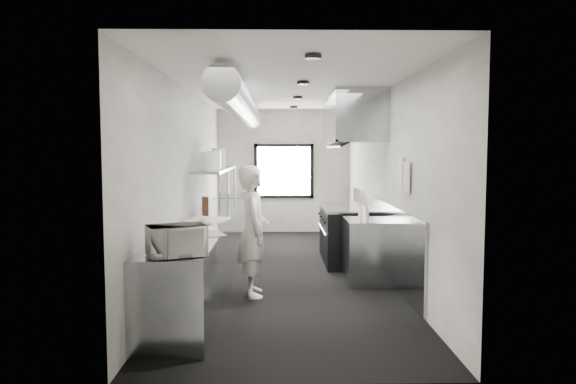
{
  "coord_description": "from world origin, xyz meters",
  "views": [
    {
      "loc": [
        -0.14,
        -8.14,
        1.89
      ],
      "look_at": [
        0.01,
        -0.2,
        1.25
      ],
      "focal_mm": 33.16,
      "sensor_mm": 36.0,
      "label": 1
    }
  ],
  "objects_px": {
    "small_plate": "(203,227)",
    "squeeze_bottle_d": "(364,212)",
    "prep_counter": "(208,249)",
    "knife_block": "(205,204)",
    "squeeze_bottle_b": "(366,214)",
    "squeeze_bottle_e": "(360,211)",
    "plate_stack_c": "(219,158)",
    "exhaust_hood": "(352,119)",
    "line_cook": "(253,231)",
    "bottle_station": "(368,251)",
    "plate_stack_a": "(209,161)",
    "plate_stack_d": "(219,158)",
    "squeeze_bottle_a": "(367,215)",
    "range": "(348,234)",
    "far_work_table": "(231,217)",
    "deli_tub_a": "(159,243)",
    "pass_shelf": "(217,170)",
    "plate_stack_b": "(214,160)",
    "deli_tub_b": "(164,238)",
    "cutting_board": "(207,220)",
    "microwave": "(176,241)",
    "squeeze_bottle_c": "(366,213)"
  },
  "relations": [
    {
      "from": "bottle_station",
      "to": "knife_block",
      "type": "relative_size",
      "value": 4.15
    },
    {
      "from": "knife_block",
      "to": "squeeze_bottle_a",
      "type": "relative_size",
      "value": 1.18
    },
    {
      "from": "squeeze_bottle_d",
      "to": "squeeze_bottle_e",
      "type": "xyz_separation_m",
      "value": [
        -0.02,
        0.21,
        -0.01
      ]
    },
    {
      "from": "squeeze_bottle_a",
      "to": "small_plate",
      "type": "bearing_deg",
      "value": -168.9
    },
    {
      "from": "small_plate",
      "to": "squeeze_bottle_d",
      "type": "height_order",
      "value": "squeeze_bottle_d"
    },
    {
      "from": "prep_counter",
      "to": "small_plate",
      "type": "bearing_deg",
      "value": -86.66
    },
    {
      "from": "deli_tub_a",
      "to": "squeeze_bottle_a",
      "type": "bearing_deg",
      "value": 36.98
    },
    {
      "from": "exhaust_hood",
      "to": "line_cook",
      "type": "relative_size",
      "value": 1.3
    },
    {
      "from": "squeeze_bottle_a",
      "to": "squeeze_bottle_b",
      "type": "relative_size",
      "value": 0.98
    },
    {
      "from": "prep_counter",
      "to": "range",
      "type": "bearing_deg",
      "value": 28.74
    },
    {
      "from": "exhaust_hood",
      "to": "squeeze_bottle_b",
      "type": "relative_size",
      "value": 11.77
    },
    {
      "from": "prep_counter",
      "to": "line_cook",
      "type": "xyz_separation_m",
      "value": [
        0.69,
        -0.85,
        0.39
      ]
    },
    {
      "from": "bottle_station",
      "to": "plate_stack_d",
      "type": "bearing_deg",
      "value": 135.31
    },
    {
      "from": "deli_tub_a",
      "to": "squeeze_bottle_e",
      "type": "relative_size",
      "value": 0.73
    },
    {
      "from": "small_plate",
      "to": "plate_stack_a",
      "type": "relative_size",
      "value": 0.58
    },
    {
      "from": "deli_tub_a",
      "to": "squeeze_bottle_d",
      "type": "relative_size",
      "value": 0.64
    },
    {
      "from": "cutting_board",
      "to": "squeeze_bottle_d",
      "type": "bearing_deg",
      "value": 5.11
    },
    {
      "from": "knife_block",
      "to": "small_plate",
      "type": "bearing_deg",
      "value": -96.63
    },
    {
      "from": "knife_block",
      "to": "plate_stack_c",
      "type": "height_order",
      "value": "plate_stack_c"
    },
    {
      "from": "far_work_table",
      "to": "plate_stack_b",
      "type": "relative_size",
      "value": 4.09
    },
    {
      "from": "knife_block",
      "to": "plate_stack_c",
      "type": "bearing_deg",
      "value": 63.71
    },
    {
      "from": "range",
      "to": "microwave",
      "type": "xyz_separation_m",
      "value": [
        -2.12,
        -3.94,
        0.57
      ]
    },
    {
      "from": "plate_stack_c",
      "to": "squeeze_bottle_d",
      "type": "bearing_deg",
      "value": -37.61
    },
    {
      "from": "bottle_station",
      "to": "plate_stack_a",
      "type": "bearing_deg",
      "value": 158.23
    },
    {
      "from": "far_work_table",
      "to": "microwave",
      "type": "bearing_deg",
      "value": -89.41
    },
    {
      "from": "exhaust_hood",
      "to": "far_work_table",
      "type": "bearing_deg",
      "value": 131.94
    },
    {
      "from": "line_cook",
      "to": "squeeze_bottle_e",
      "type": "relative_size",
      "value": 9.84
    },
    {
      "from": "prep_counter",
      "to": "squeeze_bottle_d",
      "type": "height_order",
      "value": "squeeze_bottle_d"
    },
    {
      "from": "squeeze_bottle_e",
      "to": "squeeze_bottle_c",
      "type": "bearing_deg",
      "value": -86.14
    },
    {
      "from": "bottle_station",
      "to": "squeeze_bottle_d",
      "type": "height_order",
      "value": "squeeze_bottle_d"
    },
    {
      "from": "squeeze_bottle_d",
      "to": "exhaust_hood",
      "type": "bearing_deg",
      "value": 90.44
    },
    {
      "from": "plate_stack_b",
      "to": "knife_block",
      "type": "bearing_deg",
      "value": -143.43
    },
    {
      "from": "knife_block",
      "to": "squeeze_bottle_a",
      "type": "bearing_deg",
      "value": -45.3
    },
    {
      "from": "pass_shelf",
      "to": "far_work_table",
      "type": "height_order",
      "value": "pass_shelf"
    },
    {
      "from": "squeeze_bottle_c",
      "to": "plate_stack_b",
      "type": "bearing_deg",
      "value": 149.98
    },
    {
      "from": "range",
      "to": "deli_tub_b",
      "type": "height_order",
      "value": "deli_tub_b"
    },
    {
      "from": "bottle_station",
      "to": "deli_tub_b",
      "type": "bearing_deg",
      "value": -143.45
    },
    {
      "from": "far_work_table",
      "to": "small_plate",
      "type": "distance_m",
      "value": 4.62
    },
    {
      "from": "exhaust_hood",
      "to": "squeeze_bottle_c",
      "type": "bearing_deg",
      "value": -89.6
    },
    {
      "from": "range",
      "to": "far_work_table",
      "type": "distance_m",
      "value": 3.32
    },
    {
      "from": "prep_counter",
      "to": "pass_shelf",
      "type": "bearing_deg",
      "value": 91.56
    },
    {
      "from": "knife_block",
      "to": "squeeze_bottle_b",
      "type": "height_order",
      "value": "knife_block"
    },
    {
      "from": "pass_shelf",
      "to": "plate_stack_d",
      "type": "height_order",
      "value": "plate_stack_d"
    },
    {
      "from": "prep_counter",
      "to": "microwave",
      "type": "relative_size",
      "value": 12.47
    },
    {
      "from": "bottle_station",
      "to": "plate_stack_a",
      "type": "relative_size",
      "value": 3.22
    },
    {
      "from": "far_work_table",
      "to": "squeeze_bottle_b",
      "type": "distance_m",
      "value": 4.62
    },
    {
      "from": "plate_stack_a",
      "to": "plate_stack_c",
      "type": "xyz_separation_m",
      "value": [
        0.05,
        0.94,
        0.03
      ]
    },
    {
      "from": "far_work_table",
      "to": "bottle_station",
      "type": "bearing_deg",
      "value": -59.47
    },
    {
      "from": "deli_tub_a",
      "to": "range",
      "type": "bearing_deg",
      "value": 55.67
    },
    {
      "from": "pass_shelf",
      "to": "squeeze_bottle_d",
      "type": "height_order",
      "value": "pass_shelf"
    }
  ]
}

